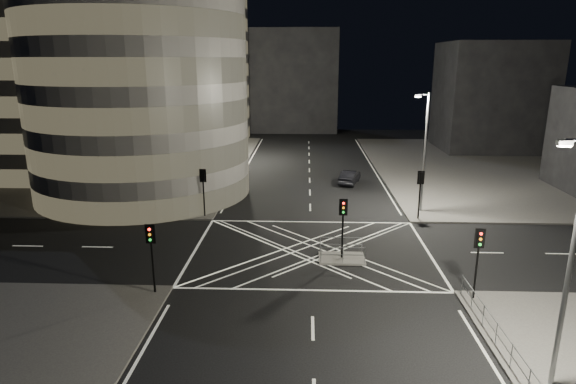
{
  "coord_description": "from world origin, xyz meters",
  "views": [
    {
      "loc": [
        -0.42,
        -30.97,
        12.69
      ],
      "look_at": [
        -1.76,
        4.21,
        3.0
      ],
      "focal_mm": 30.0,
      "sensor_mm": 36.0,
      "label": 1
    }
  ],
  "objects_px": {
    "central_island": "(342,258)",
    "street_lamp_right_near": "(570,259)",
    "traffic_signal_nr": "(478,250)",
    "traffic_signal_island": "(343,217)",
    "traffic_signal_nl": "(151,246)",
    "street_lamp_right_far": "(424,149)",
    "traffic_signal_fl": "(203,184)",
    "traffic_signal_fr": "(420,186)",
    "sedan": "(350,177)",
    "street_lamp_left_far": "(235,118)",
    "street_lamp_left_near": "(207,141)"
  },
  "relations": [
    {
      "from": "central_island",
      "to": "street_lamp_right_near",
      "type": "bearing_deg",
      "value": -59.25
    },
    {
      "from": "traffic_signal_nr",
      "to": "traffic_signal_island",
      "type": "height_order",
      "value": "same"
    },
    {
      "from": "traffic_signal_nl",
      "to": "street_lamp_right_far",
      "type": "bearing_deg",
      "value": 40.91
    },
    {
      "from": "central_island",
      "to": "traffic_signal_fl",
      "type": "bearing_deg",
      "value": 142.46
    },
    {
      "from": "traffic_signal_nr",
      "to": "traffic_signal_fr",
      "type": "bearing_deg",
      "value": 90.0
    },
    {
      "from": "traffic_signal_island",
      "to": "sedan",
      "type": "bearing_deg",
      "value": 83.74
    },
    {
      "from": "sedan",
      "to": "street_lamp_right_near",
      "type": "bearing_deg",
      "value": 115.5
    },
    {
      "from": "traffic_signal_fl",
      "to": "street_lamp_right_far",
      "type": "height_order",
      "value": "street_lamp_right_far"
    },
    {
      "from": "street_lamp_left_far",
      "to": "traffic_signal_fl",
      "type": "bearing_deg",
      "value": -88.43
    },
    {
      "from": "traffic_signal_fr",
      "to": "sedan",
      "type": "bearing_deg",
      "value": 111.04
    },
    {
      "from": "traffic_signal_fl",
      "to": "street_lamp_left_near",
      "type": "relative_size",
      "value": 0.4
    },
    {
      "from": "street_lamp_left_far",
      "to": "traffic_signal_nl",
      "type": "bearing_deg",
      "value": -89.01
    },
    {
      "from": "traffic_signal_nl",
      "to": "traffic_signal_island",
      "type": "distance_m",
      "value": 12.03
    },
    {
      "from": "street_lamp_left_near",
      "to": "street_lamp_right_far",
      "type": "distance_m",
      "value": 19.11
    },
    {
      "from": "traffic_signal_nl",
      "to": "street_lamp_left_far",
      "type": "distance_m",
      "value": 36.9
    },
    {
      "from": "central_island",
      "to": "street_lamp_left_near",
      "type": "xyz_separation_m",
      "value": [
        -11.44,
        13.5,
        5.47
      ]
    },
    {
      "from": "sedan",
      "to": "street_lamp_left_far",
      "type": "bearing_deg",
      "value": -23.14
    },
    {
      "from": "central_island",
      "to": "street_lamp_right_far",
      "type": "height_order",
      "value": "street_lamp_right_far"
    },
    {
      "from": "central_island",
      "to": "street_lamp_right_far",
      "type": "relative_size",
      "value": 0.3
    },
    {
      "from": "traffic_signal_nr",
      "to": "street_lamp_right_near",
      "type": "relative_size",
      "value": 0.4
    },
    {
      "from": "street_lamp_left_near",
      "to": "street_lamp_right_near",
      "type": "distance_m",
      "value": 32.13
    },
    {
      "from": "traffic_signal_nl",
      "to": "sedan",
      "type": "distance_m",
      "value": 28.73
    },
    {
      "from": "traffic_signal_nr",
      "to": "street_lamp_right_far",
      "type": "bearing_deg",
      "value": 87.7
    },
    {
      "from": "street_lamp_left_far",
      "to": "traffic_signal_nr",
      "type": "bearing_deg",
      "value": -63.64
    },
    {
      "from": "street_lamp_right_near",
      "to": "street_lamp_left_near",
      "type": "bearing_deg",
      "value": 125.97
    },
    {
      "from": "central_island",
      "to": "traffic_signal_nl",
      "type": "bearing_deg",
      "value": -153.86
    },
    {
      "from": "street_lamp_right_far",
      "to": "street_lamp_left_far",
      "type": "bearing_deg",
      "value": 131.94
    },
    {
      "from": "traffic_signal_fr",
      "to": "traffic_signal_island",
      "type": "distance_m",
      "value": 10.73
    },
    {
      "from": "traffic_signal_nl",
      "to": "traffic_signal_island",
      "type": "relative_size",
      "value": 1.0
    },
    {
      "from": "traffic_signal_island",
      "to": "street_lamp_left_far",
      "type": "distance_m",
      "value": 33.61
    },
    {
      "from": "street_lamp_left_far",
      "to": "street_lamp_right_far",
      "type": "xyz_separation_m",
      "value": [
        18.87,
        -21.0,
        0.0
      ]
    },
    {
      "from": "traffic_signal_nl",
      "to": "traffic_signal_island",
      "type": "xyz_separation_m",
      "value": [
        10.8,
        5.3,
        0.0
      ]
    },
    {
      "from": "traffic_signal_fr",
      "to": "traffic_signal_island",
      "type": "height_order",
      "value": "same"
    },
    {
      "from": "central_island",
      "to": "street_lamp_left_near",
      "type": "height_order",
      "value": "street_lamp_left_near"
    },
    {
      "from": "traffic_signal_fr",
      "to": "traffic_signal_nl",
      "type": "bearing_deg",
      "value": -142.31
    },
    {
      "from": "traffic_signal_fr",
      "to": "street_lamp_left_near",
      "type": "height_order",
      "value": "street_lamp_left_near"
    },
    {
      "from": "street_lamp_right_far",
      "to": "sedan",
      "type": "xyz_separation_m",
      "value": [
        -5.22,
        9.71,
        -4.81
      ]
    },
    {
      "from": "traffic_signal_fl",
      "to": "central_island",
      "type": "bearing_deg",
      "value": -37.54
    },
    {
      "from": "traffic_signal_fl",
      "to": "traffic_signal_nr",
      "type": "xyz_separation_m",
      "value": [
        17.6,
        -13.6,
        0.0
      ]
    },
    {
      "from": "traffic_signal_nr",
      "to": "street_lamp_left_far",
      "type": "relative_size",
      "value": 0.4
    },
    {
      "from": "street_lamp_left_near",
      "to": "street_lamp_right_near",
      "type": "height_order",
      "value": "same"
    },
    {
      "from": "traffic_signal_nl",
      "to": "street_lamp_right_near",
      "type": "height_order",
      "value": "street_lamp_right_near"
    },
    {
      "from": "traffic_signal_fl",
      "to": "traffic_signal_island",
      "type": "distance_m",
      "value": 13.62
    },
    {
      "from": "traffic_signal_fr",
      "to": "street_lamp_left_far",
      "type": "height_order",
      "value": "street_lamp_left_far"
    },
    {
      "from": "traffic_signal_nl",
      "to": "traffic_signal_island",
      "type": "bearing_deg",
      "value": 26.14
    },
    {
      "from": "traffic_signal_fr",
      "to": "street_lamp_right_near",
      "type": "xyz_separation_m",
      "value": [
        0.64,
        -20.8,
        2.63
      ]
    },
    {
      "from": "traffic_signal_fl",
      "to": "traffic_signal_fr",
      "type": "xyz_separation_m",
      "value": [
        17.6,
        0.0,
        0.0
      ]
    },
    {
      "from": "sedan",
      "to": "street_lamp_right_far",
      "type": "bearing_deg",
      "value": 134.68
    },
    {
      "from": "traffic_signal_fl",
      "to": "sedan",
      "type": "bearing_deg",
      "value": 42.46
    },
    {
      "from": "traffic_signal_nl",
      "to": "street_lamp_left_far",
      "type": "height_order",
      "value": "street_lamp_left_far"
    }
  ]
}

